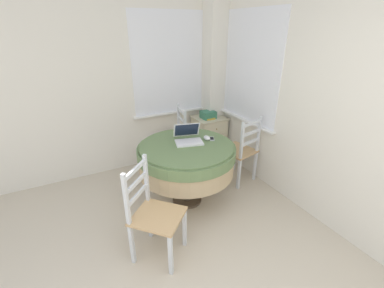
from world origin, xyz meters
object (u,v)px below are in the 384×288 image
Objects in this scene: round_dining_table at (187,157)px; dining_chair_camera_near at (153,214)px; computer_mouse at (207,138)px; dining_chair_near_back_window at (173,140)px; corner_cabinet at (209,137)px; storage_box at (208,115)px; dining_chair_near_right_window at (240,151)px; book_on_cabinet at (208,117)px; cell_phone at (212,139)px; laptop at (188,138)px.

dining_chair_camera_near is at bearing -137.09° from round_dining_table.
dining_chair_near_back_window is (-0.09, 0.82, -0.33)m from computer_mouse.
storage_box reaches higher than corner_cabinet.
computer_mouse reaches higher than round_dining_table.
computer_mouse is 0.11× the size of dining_chair_near_back_window.
dining_chair_near_back_window and dining_chair_camera_near have the same top height.
dining_chair_near_right_window is 4.66× the size of book_on_cabinet.
cell_phone is at bearing -171.55° from dining_chair_near_right_window.
computer_mouse is at bearing -173.20° from dining_chair_near_right_window.
cell_phone is 0.13× the size of dining_chair_near_back_window.
dining_chair_near_back_window and dining_chair_near_right_window have the same top height.
dining_chair_near_right_window is 0.87m from corner_cabinet.
book_on_cabinet is at bearing 61.51° from cell_phone.
dining_chair_near_right_window is (0.51, 0.08, -0.31)m from cell_phone.
dining_chair_near_back_window is 4.66× the size of book_on_cabinet.
round_dining_table is at bearing -102.86° from dining_chair_near_back_window.
laptop is 0.40× the size of dining_chair_near_back_window.
dining_chair_camera_near is at bearing -146.38° from computer_mouse.
dining_chair_near_back_window is at bearing -172.57° from storage_box.
computer_mouse is 0.11× the size of dining_chair_near_right_window.
dining_chair_camera_near reaches higher than round_dining_table.
dining_chair_near_back_window is 1.00× the size of dining_chair_camera_near.
cell_phone reaches higher than book_on_cabinet.
book_on_cabinet is (-0.02, 0.83, 0.23)m from dining_chair_near_right_window.
cell_phone is 0.60× the size of storage_box.
dining_chair_near_right_window reaches higher than computer_mouse.
storage_box reaches higher than round_dining_table.
laptop reaches higher than book_on_cabinet.
cell_phone is 1.04m from book_on_cabinet.
storage_box is at bearing 45.71° from dining_chair_camera_near.
laptop is at bearing 52.07° from round_dining_table.
cell_phone is at bearing -6.33° from computer_mouse.
round_dining_table is 0.33m from computer_mouse.
round_dining_table is at bearing 42.91° from dining_chair_camera_near.
laptop is 1.79× the size of storage_box.
dining_chair_camera_near reaches higher than computer_mouse.
dining_chair_near_right_window reaches higher than corner_cabinet.
cell_phone is 0.90m from dining_chair_near_back_window.
round_dining_table is 1.19× the size of dining_chair_near_back_window.
corner_cabinet is (1.51, 1.54, -0.12)m from dining_chair_camera_near.
storage_box is at bearing 58.10° from computer_mouse.
book_on_cabinet reaches higher than corner_cabinet.
cell_phone is (0.07, -0.01, -0.02)m from computer_mouse.
corner_cabinet is at bearing 57.13° from computer_mouse.
corner_cabinet is 3.19× the size of storage_box.
dining_chair_camera_near is at bearing -119.95° from dining_chair_near_back_window.
round_dining_table reaches higher than corner_cabinet.
dining_chair_camera_near reaches higher than cell_phone.
laptop reaches higher than storage_box.
storage_box is at bearing 19.16° from book_on_cabinet.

